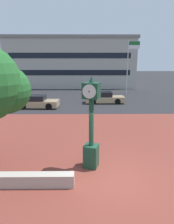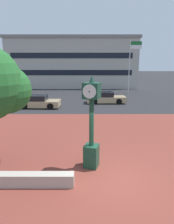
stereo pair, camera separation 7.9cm
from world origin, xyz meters
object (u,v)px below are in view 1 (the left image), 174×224
object	(u,v)px
civic_building	(73,62)
car_street_mid	(104,98)
street_clock	(91,127)
car_street_near	(37,102)
flagpole_primary	(129,61)

from	to	relation	value
civic_building	car_street_mid	bearing A→B (deg)	-76.95
civic_building	street_clock	bearing A→B (deg)	-85.43
car_street_near	civic_building	world-z (taller)	civic_building
car_street_near	flagpole_primary	bearing A→B (deg)	132.96
street_clock	civic_building	size ratio (longest dim) A/B	0.17
street_clock	car_street_near	xyz separation A→B (m)	(-5.11, 12.07, -1.30)
street_clock	flagpole_primary	xyz separation A→B (m)	(6.14, 21.75, 2.76)
street_clock	flagpole_primary	bearing A→B (deg)	91.78
car_street_mid	flagpole_primary	xyz separation A→B (m)	(4.22, 7.32, 4.06)
flagpole_primary	civic_building	size ratio (longest dim) A/B	0.33
car_street_near	flagpole_primary	size ratio (longest dim) A/B	0.55
street_clock	car_street_mid	size ratio (longest dim) A/B	0.92
car_street_near	civic_building	bearing A→B (deg)	176.36
car_street_mid	civic_building	size ratio (longest dim) A/B	0.19
car_street_mid	civic_building	xyz separation A→B (m)	(-4.70, 20.25, 3.90)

